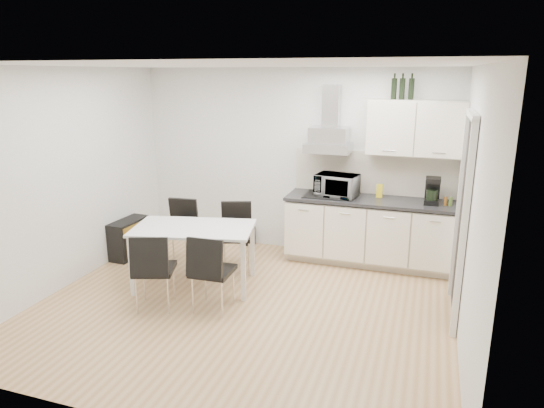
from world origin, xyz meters
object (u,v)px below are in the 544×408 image
(chair_near_left, at_px, (155,270))
(guitar_amp, at_px, (129,238))
(kitchenette, at_px, (374,205))
(chair_far_right, at_px, (236,237))
(dining_table, at_px, (194,233))
(floor_speaker, at_px, (249,236))
(chair_near_right, at_px, (213,272))
(chair_far_left, at_px, (179,233))

(chair_near_left, height_order, guitar_amp, chair_near_left)
(kitchenette, xyz_separation_m, chair_near_left, (-2.10, -2.05, -0.39))
(chair_far_right, distance_m, chair_near_left, 1.37)
(dining_table, relative_size, floor_speaker, 5.64)
(chair_near_right, distance_m, floor_speaker, 2.12)
(kitchenette, xyz_separation_m, dining_table, (-1.95, -1.39, -0.16))
(chair_far_left, distance_m, chair_far_right, 0.80)
(chair_far_left, xyz_separation_m, guitar_amp, (-0.82, 0.05, -0.17))
(kitchenette, height_order, chair_near_left, kitchenette)
(chair_far_left, bearing_deg, chair_near_left, 101.69)
(chair_near_left, relative_size, guitar_amp, 1.35)
(kitchenette, bearing_deg, dining_table, -144.42)
(chair_far_right, bearing_deg, dining_table, 47.41)
(chair_far_left, height_order, chair_near_left, same)
(chair_near_right, height_order, floor_speaker, chair_near_right)
(dining_table, relative_size, chair_far_right, 1.76)
(chair_far_right, height_order, guitar_amp, chair_far_right)
(dining_table, bearing_deg, chair_far_right, 54.43)
(dining_table, distance_m, floor_speaker, 1.65)
(dining_table, height_order, floor_speaker, dining_table)
(dining_table, xyz_separation_m, chair_far_left, (-0.52, 0.55, -0.23))
(chair_near_left, bearing_deg, dining_table, 58.37)
(chair_near_left, bearing_deg, floor_speaker, 64.77)
(chair_far_right, distance_m, guitar_amp, 1.62)
(kitchenette, distance_m, dining_table, 2.40)
(floor_speaker, bearing_deg, chair_far_left, -122.53)
(chair_far_left, relative_size, floor_speaker, 3.20)
(dining_table, height_order, chair_near_right, chair_near_right)
(kitchenette, bearing_deg, floor_speaker, 174.90)
(kitchenette, xyz_separation_m, chair_near_right, (-1.47, -1.90, -0.39))
(kitchenette, relative_size, dining_table, 1.63)
(chair_near_left, distance_m, floor_speaker, 2.25)
(chair_near_left, height_order, chair_near_right, same)
(dining_table, xyz_separation_m, chair_far_right, (0.28, 0.64, -0.23))
(guitar_amp, bearing_deg, dining_table, -20.94)
(chair_far_left, height_order, chair_far_right, same)
(chair_far_right, height_order, chair_near_left, same)
(dining_table, distance_m, chair_far_left, 0.79)
(chair_near_right, relative_size, guitar_amp, 1.35)
(chair_near_right, xyz_separation_m, floor_speaker, (-0.38, 2.06, -0.30))
(chair_far_left, relative_size, guitar_amp, 1.35)
(chair_far_left, xyz_separation_m, floor_speaker, (0.61, 1.01, -0.30))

